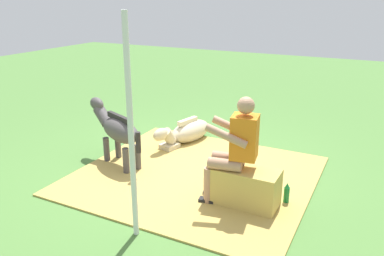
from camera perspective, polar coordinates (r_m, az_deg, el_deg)
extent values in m
plane|color=#4C7A38|center=(5.83, -1.33, -5.75)|extent=(24.00, 24.00, 0.00)
cube|color=tan|center=(5.56, 0.51, -6.90)|extent=(3.19, 2.95, 0.02)
cube|color=tan|center=(4.77, 7.95, -8.67)|extent=(0.78, 0.40, 0.48)
cylinder|color=tan|center=(4.59, 4.85, -5.37)|extent=(0.42, 0.20, 0.14)
cylinder|color=tan|center=(4.77, 2.38, -8.48)|extent=(0.11, 0.11, 0.48)
cube|color=black|center=(4.87, 2.34, -10.67)|extent=(0.23, 0.14, 0.06)
cylinder|color=tan|center=(4.77, 5.39, -4.42)|extent=(0.42, 0.20, 0.14)
cylinder|color=tan|center=(4.94, 2.99, -7.45)|extent=(0.11, 0.11, 0.48)
cube|color=black|center=(5.04, 2.95, -9.59)|extent=(0.23, 0.14, 0.06)
cube|color=orange|center=(4.52, 7.72, -1.34)|extent=(0.34, 0.33, 0.52)
cylinder|color=tan|center=(4.39, 5.06, -1.19)|extent=(0.51, 0.17, 0.26)
cylinder|color=tan|center=(4.68, 5.92, 0.10)|extent=(0.51, 0.17, 0.26)
sphere|color=tan|center=(4.41, 7.93, 3.29)|extent=(0.20, 0.20, 0.20)
ellipsoid|color=#4C4747|center=(5.75, -10.49, -0.34)|extent=(0.90, 0.61, 0.34)
cylinder|color=#4C4747|center=(6.06, -12.44, -3.16)|extent=(0.09, 0.09, 0.40)
cylinder|color=#4C4747|center=(6.15, -10.82, -2.72)|extent=(0.09, 0.09, 0.40)
cylinder|color=#4C4747|center=(5.61, -9.68, -4.83)|extent=(0.09, 0.09, 0.40)
cylinder|color=#4C4747|center=(5.70, -7.96, -4.32)|extent=(0.09, 0.09, 0.40)
cylinder|color=#4C4747|center=(6.14, -12.93, 1.71)|extent=(0.41, 0.31, 0.33)
ellipsoid|color=#4C4747|center=(6.25, -13.82, 3.48)|extent=(0.36, 0.27, 0.20)
cube|color=#2A2727|center=(5.69, -10.60, 1.46)|extent=(0.58, 0.28, 0.08)
cylinder|color=#2A2727|center=(5.39, -7.90, -2.11)|extent=(0.07, 0.07, 0.30)
ellipsoid|color=beige|center=(6.78, -0.20, -0.44)|extent=(0.59, 0.95, 0.36)
cube|color=beige|center=(6.46, -3.33, -2.74)|extent=(0.30, 0.33, 0.10)
cylinder|color=beige|center=(6.37, -3.48, -1.21)|extent=(0.24, 0.32, 0.30)
ellipsoid|color=beige|center=(6.23, -4.64, -0.95)|extent=(0.23, 0.33, 0.20)
cube|color=beige|center=(6.66, -0.65, 1.01)|extent=(0.18, 0.45, 0.08)
cylinder|color=#197233|center=(4.96, 13.71, -9.62)|extent=(0.07, 0.07, 0.22)
cone|color=#197233|center=(4.89, 13.83, -8.18)|extent=(0.06, 0.06, 0.06)
cylinder|color=silver|center=(3.85, -8.97, -0.67)|extent=(0.06, 0.06, 2.31)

